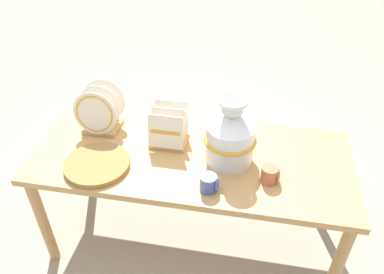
% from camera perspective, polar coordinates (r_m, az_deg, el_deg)
% --- Properties ---
extents(ground_plane, '(14.00, 14.00, 0.00)m').
position_cam_1_polar(ground_plane, '(2.35, 0.00, -14.70)').
color(ground_plane, gray).
extents(display_table, '(1.59, 0.68, 0.64)m').
position_cam_1_polar(display_table, '(1.93, 0.00, -4.27)').
color(display_table, tan).
rests_on(display_table, ground_plane).
extents(ceramic_vase, '(0.26, 0.26, 0.35)m').
position_cam_1_polar(ceramic_vase, '(1.78, 5.90, 0.42)').
color(ceramic_vase, silver).
rests_on(ceramic_vase, display_table).
extents(dish_rack_round_plates, '(0.23, 0.19, 0.26)m').
position_cam_1_polar(dish_rack_round_plates, '(2.06, -13.86, 3.42)').
color(dish_rack_round_plates, tan).
rests_on(dish_rack_round_plates, display_table).
extents(dish_rack_square_plates, '(0.18, 0.18, 0.20)m').
position_cam_1_polar(dish_rack_square_plates, '(1.93, -3.52, 0.74)').
color(dish_rack_square_plates, tan).
rests_on(dish_rack_square_plates, display_table).
extents(wicker_charger_stack, '(0.32, 0.32, 0.03)m').
position_cam_1_polar(wicker_charger_stack, '(1.87, -14.24, -4.05)').
color(wicker_charger_stack, olive).
rests_on(wicker_charger_stack, display_table).
extents(mug_terracotta_glaze, '(0.08, 0.08, 0.08)m').
position_cam_1_polar(mug_terracotta_glaze, '(1.75, 11.84, -5.63)').
color(mug_terracotta_glaze, '#B76647').
rests_on(mug_terracotta_glaze, display_table).
extents(mug_cobalt_glaze, '(0.08, 0.08, 0.08)m').
position_cam_1_polar(mug_cobalt_glaze, '(1.68, 2.64, -7.05)').
color(mug_cobalt_glaze, '#42569E').
rests_on(mug_cobalt_glaze, display_table).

